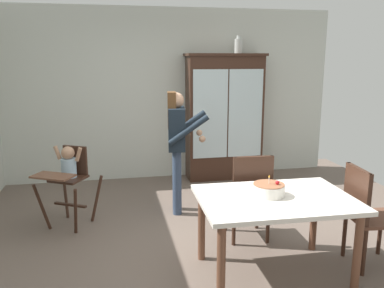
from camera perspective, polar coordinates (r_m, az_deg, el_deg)
ground_plane at (r=4.30m, az=2.45°, el=-14.45°), size 6.24×6.24×0.00m
wall_back at (r=6.45m, az=-3.10°, el=7.09°), size 5.32×0.06×2.70m
china_cabinet at (r=6.41m, az=4.64°, el=3.93°), size 1.25×0.48×2.00m
ceramic_vase at (r=6.41m, az=6.72°, el=13.86°), size 0.13×0.13×0.27m
high_chair_with_toddler at (r=4.78m, az=-17.33°, el=-3.81°), size 0.78×0.84×0.95m
adult_person at (r=4.90m, az=-2.15°, el=0.93°), size 0.55×0.53×1.53m
dining_table at (r=3.62m, az=11.84°, el=-8.92°), size 1.37×0.98×0.74m
birthday_cake at (r=3.59m, az=10.96°, el=-6.44°), size 0.28×0.28×0.19m
dining_chair_far_side at (r=4.25m, az=8.29°, el=-6.74°), size 0.46×0.46×0.96m
dining_chair_right_end at (r=4.06m, az=23.64°, el=-8.64°), size 0.48×0.48×0.96m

